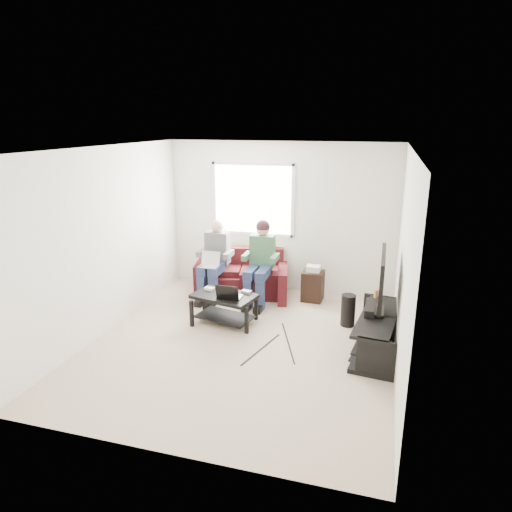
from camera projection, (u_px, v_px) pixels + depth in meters
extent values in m
plane|color=#C6AF9A|center=(242.00, 343.00, 6.24)|extent=(4.50, 4.50, 0.00)
plane|color=white|center=(240.00, 148.00, 5.50)|extent=(4.50, 4.50, 0.00)
plane|color=silver|center=(281.00, 218.00, 7.94)|extent=(4.50, 0.00, 4.50)
plane|color=silver|center=(159.00, 324.00, 3.79)|extent=(4.50, 0.00, 4.50)
plane|color=silver|center=(105.00, 241.00, 6.39)|extent=(0.00, 4.50, 4.50)
plane|color=silver|center=(404.00, 265.00, 5.34)|extent=(0.00, 4.50, 4.50)
cube|color=white|center=(253.00, 199.00, 7.98)|extent=(1.40, 0.01, 1.20)
cube|color=silver|center=(253.00, 199.00, 7.97)|extent=(1.48, 0.04, 1.28)
cube|color=#4A1412|center=(241.00, 283.00, 7.96)|extent=(1.45, 0.97, 0.38)
cube|color=#4A1412|center=(246.00, 258.00, 8.14)|extent=(1.34, 0.47, 0.39)
cube|color=#4A1412|center=(202.00, 275.00, 8.14)|extent=(0.32, 0.83, 0.54)
cube|color=#4A1412|center=(283.00, 283.00, 7.75)|extent=(0.32, 0.83, 0.54)
cube|color=#4A1412|center=(223.00, 269.00, 7.97)|extent=(0.74, 0.71, 0.10)
cube|color=#4A1412|center=(259.00, 273.00, 7.79)|extent=(0.74, 0.71, 0.10)
cube|color=navy|center=(206.00, 268.00, 7.63)|extent=(0.16, 0.45, 0.14)
cube|color=navy|center=(217.00, 269.00, 7.58)|extent=(0.16, 0.45, 0.14)
cube|color=navy|center=(202.00, 289.00, 7.55)|extent=(0.13, 0.13, 0.48)
cube|color=navy|center=(213.00, 290.00, 7.50)|extent=(0.13, 0.13, 0.48)
cube|color=#56565B|center=(218.00, 248.00, 7.83)|extent=(0.40, 0.22, 0.55)
sphere|color=#DEA18B|center=(218.00, 226.00, 7.74)|extent=(0.22, 0.22, 0.22)
cube|color=navy|center=(251.00, 272.00, 7.42)|extent=(0.16, 0.45, 0.14)
cube|color=navy|center=(263.00, 273.00, 7.37)|extent=(0.16, 0.45, 0.14)
cube|color=navy|center=(248.00, 294.00, 7.34)|extent=(0.13, 0.13, 0.48)
cube|color=navy|center=(260.00, 295.00, 7.29)|extent=(0.13, 0.13, 0.48)
cube|color=#4A4C4C|center=(263.00, 251.00, 7.62)|extent=(0.40, 0.22, 0.55)
sphere|color=#DEA18B|center=(263.00, 229.00, 7.53)|extent=(0.22, 0.22, 0.22)
sphere|color=#31181D|center=(263.00, 227.00, 7.52)|extent=(0.23, 0.23, 0.23)
cube|color=black|center=(224.00, 296.00, 6.75)|extent=(1.01, 0.74, 0.05)
cube|color=black|center=(225.00, 317.00, 6.84)|extent=(0.91, 0.65, 0.02)
cube|color=black|center=(192.00, 314.00, 6.69)|extent=(0.05, 0.05, 0.40)
cube|color=black|center=(247.00, 320.00, 6.47)|extent=(0.05, 0.05, 0.40)
cube|color=black|center=(204.00, 301.00, 7.15)|extent=(0.05, 0.05, 0.40)
cube|color=black|center=(256.00, 307.00, 6.93)|extent=(0.05, 0.05, 0.40)
cube|color=silver|center=(209.00, 289.00, 6.92)|extent=(0.15, 0.11, 0.04)
cube|color=black|center=(222.00, 289.00, 6.92)|extent=(0.15, 0.10, 0.04)
cube|color=gray|center=(246.00, 292.00, 6.79)|extent=(0.15, 0.11, 0.04)
cube|color=black|center=(379.00, 317.00, 5.92)|extent=(0.64, 1.53, 0.04)
cube|color=black|center=(377.00, 333.00, 5.99)|extent=(0.59, 1.47, 0.03)
cube|color=black|center=(376.00, 348.00, 6.05)|extent=(0.64, 1.53, 0.06)
cube|color=black|center=(375.00, 359.00, 5.32)|extent=(0.45, 0.10, 0.50)
cube|color=black|center=(379.00, 311.00, 6.66)|extent=(0.45, 0.10, 0.50)
cube|color=black|center=(379.00, 311.00, 6.00)|extent=(0.12, 0.40, 0.04)
cube|color=black|center=(380.00, 305.00, 5.98)|extent=(0.06, 0.06, 0.12)
cube|color=black|center=(382.00, 278.00, 5.87)|extent=(0.05, 1.10, 0.65)
cube|color=#D73265|center=(379.00, 277.00, 5.88)|extent=(0.01, 1.01, 0.58)
cube|color=black|center=(370.00, 308.00, 6.03)|extent=(0.12, 0.50, 0.10)
cylinder|color=#9D7744|center=(377.00, 294.00, 6.49)|extent=(0.08, 0.08, 0.12)
cube|color=silver|center=(377.00, 343.00, 5.61)|extent=(0.30, 0.22, 0.06)
cube|color=gray|center=(378.00, 320.00, 6.25)|extent=(0.34, 0.26, 0.08)
cube|color=black|center=(377.00, 331.00, 5.93)|extent=(0.38, 0.30, 0.07)
cylinder|color=black|center=(348.00, 310.00, 6.72)|extent=(0.21, 0.21, 0.48)
cube|color=black|center=(358.00, 355.00, 5.90)|extent=(0.22, 0.43, 0.02)
cube|color=black|center=(313.00, 286.00, 7.67)|extent=(0.34, 0.34, 0.51)
cube|color=silver|center=(313.00, 269.00, 7.58)|extent=(0.22, 0.18, 0.10)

